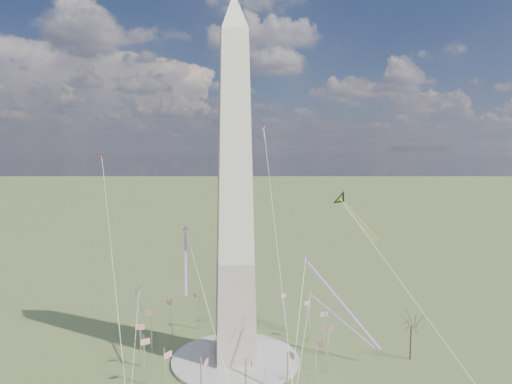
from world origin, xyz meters
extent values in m
plane|color=#4E572B|center=(0.00, 0.00, 0.00)|extent=(2000.00, 2000.00, 0.00)
cylinder|color=#A49D96|center=(0.00, 0.00, 0.40)|extent=(36.00, 36.00, 0.80)
pyramid|color=silver|center=(0.00, 0.00, 95.80)|extent=(9.90, 9.90, 10.00)
cylinder|color=white|center=(26.00, 0.00, 6.50)|extent=(0.36, 0.36, 13.00)
cube|color=red|center=(26.00, 1.30, 11.80)|extent=(2.40, 0.08, 1.50)
cylinder|color=white|center=(24.02, 9.95, 6.50)|extent=(0.36, 0.36, 13.00)
cube|color=red|center=(23.52, 11.15, 11.80)|extent=(2.25, 0.99, 1.50)
cylinder|color=white|center=(18.38, 18.38, 6.50)|extent=(0.36, 0.36, 13.00)
cube|color=red|center=(17.47, 19.30, 11.80)|extent=(1.75, 1.75, 1.50)
cylinder|color=white|center=(9.95, 24.02, 6.50)|extent=(0.36, 0.36, 13.00)
cube|color=red|center=(8.75, 24.52, 11.80)|extent=(0.99, 2.25, 1.50)
cylinder|color=white|center=(0.00, 26.00, 6.50)|extent=(0.36, 0.36, 13.00)
cube|color=red|center=(-1.30, 26.00, 11.80)|extent=(0.08, 2.40, 1.50)
cylinder|color=white|center=(-9.95, 24.02, 6.50)|extent=(0.36, 0.36, 13.00)
cube|color=red|center=(-11.15, 23.52, 11.80)|extent=(0.99, 2.25, 1.50)
cylinder|color=white|center=(-18.38, 18.38, 6.50)|extent=(0.36, 0.36, 13.00)
cube|color=red|center=(-19.30, 17.47, 11.80)|extent=(1.75, 1.75, 1.50)
cylinder|color=white|center=(-24.02, 9.95, 6.50)|extent=(0.36, 0.36, 13.00)
cube|color=red|center=(-24.52, 8.75, 11.80)|extent=(2.25, 0.99, 1.50)
cylinder|color=white|center=(-26.00, 0.00, 6.50)|extent=(0.36, 0.36, 13.00)
cube|color=red|center=(-26.00, -1.30, 11.80)|extent=(2.40, 0.08, 1.50)
cylinder|color=white|center=(-24.02, -9.95, 6.50)|extent=(0.36, 0.36, 13.00)
cube|color=red|center=(-23.52, -11.15, 11.80)|extent=(2.25, 0.99, 1.50)
cylinder|color=white|center=(-18.38, -18.38, 6.50)|extent=(0.36, 0.36, 13.00)
cube|color=red|center=(-17.47, -19.30, 11.80)|extent=(1.75, 1.75, 1.50)
cube|color=red|center=(-8.75, -24.52, 11.80)|extent=(0.99, 2.25, 1.50)
cube|color=red|center=(1.30, -26.00, 11.80)|extent=(0.08, 2.40, 1.50)
cylinder|color=white|center=(9.95, -24.02, 6.50)|extent=(0.36, 0.36, 13.00)
cube|color=red|center=(11.15, -23.52, 11.80)|extent=(0.99, 2.25, 1.50)
cylinder|color=white|center=(18.38, -18.38, 6.50)|extent=(0.36, 0.36, 13.00)
cube|color=red|center=(19.30, -17.47, 11.80)|extent=(1.75, 1.75, 1.50)
cylinder|color=white|center=(24.02, -9.95, 6.50)|extent=(0.36, 0.36, 13.00)
cube|color=red|center=(24.52, -8.75, 11.80)|extent=(2.25, 0.99, 1.50)
cylinder|color=#49342C|center=(49.38, -5.72, 4.84)|extent=(0.43, 0.43, 9.67)
cube|color=orange|center=(39.78, 9.74, 37.73)|extent=(7.32, 12.73, 10.03)
cube|color=orange|center=(38.18, 8.86, 37.73)|extent=(7.32, 12.73, 10.03)
cube|color=navy|center=(-27.04, 8.27, 19.63)|extent=(2.42, 3.58, 2.73)
cube|color=#FF284A|center=(-27.04, 8.27, 15.11)|extent=(2.37, 2.87, 9.45)
cube|color=#FF284A|center=(22.12, -25.49, 24.79)|extent=(11.40, 20.26, 14.24)
cube|color=#FF284A|center=(-13.46, -1.70, 29.37)|extent=(1.01, 19.94, 12.48)
cube|color=#FF284A|center=(30.72, -1.22, 10.57)|extent=(15.14, 12.10, 11.78)
cube|color=red|center=(-42.09, 37.43, 57.73)|extent=(1.68, 2.46, 1.88)
cube|color=red|center=(-42.09, 37.43, 55.67)|extent=(1.22, 1.40, 4.31)
cube|color=white|center=(15.36, 48.57, 67.63)|extent=(1.32, 2.11, 1.74)
cube|color=white|center=(15.36, 48.57, 65.73)|extent=(0.86, 1.45, 3.98)
camera|label=1|loc=(-10.76, -123.38, 59.66)|focal=32.00mm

